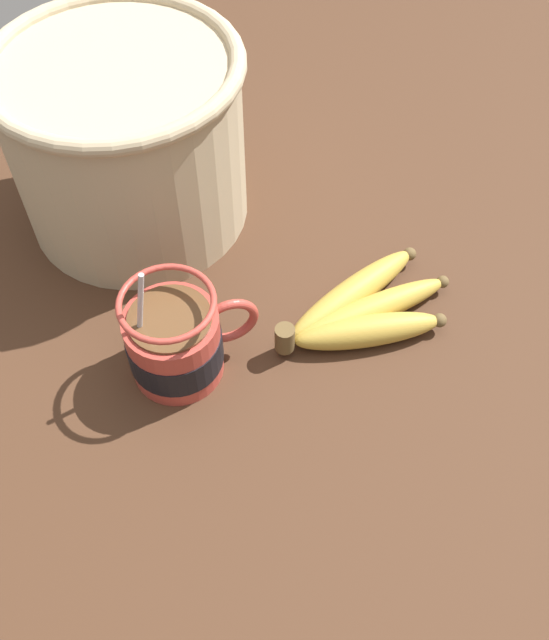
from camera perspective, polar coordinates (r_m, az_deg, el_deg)
table at (r=74.81cm, az=-2.33°, el=-1.79°), size 129.74×129.74×3.37cm
coffee_mug at (r=68.11cm, az=-7.91°, el=-1.75°), size 13.02×9.16×14.92cm
banana_bunch at (r=73.58cm, az=7.08°, el=0.70°), size 20.22×12.28×4.02cm
woven_basket at (r=79.65cm, az=-11.71°, el=14.11°), size 26.17×26.17×20.11cm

